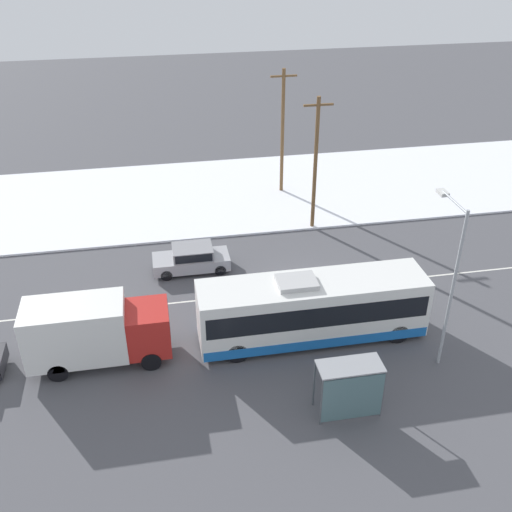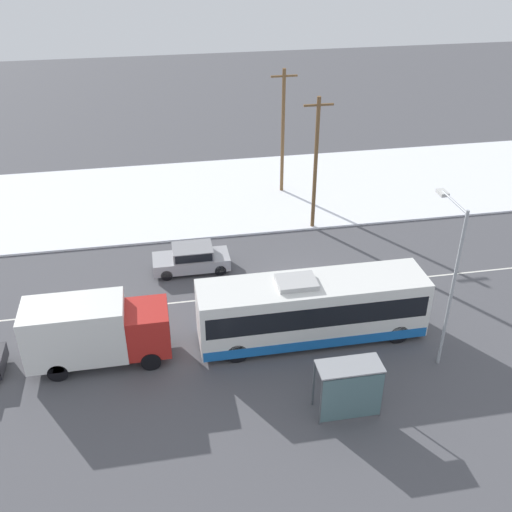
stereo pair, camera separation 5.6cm
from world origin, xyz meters
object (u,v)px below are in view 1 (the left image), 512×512
Objects in this scene: streetlamp at (451,267)px; utility_pole_roadside at (315,163)px; sedan_car at (192,258)px; utility_pole_snowlot at (283,131)px; city_bus at (312,309)px; pedestrian_at_stop at (341,372)px; box_truck at (94,330)px; bus_shelter at (351,384)px.

utility_pole_roadside is at bearing 99.37° from streetlamp.
utility_pole_roadside reaches higher than sedan_car.
utility_pole_roadside is 0.97× the size of utility_pole_snowlot.
city_bus is 6.89× the size of pedestrian_at_stop.
box_truck is (-9.98, 0.06, 0.09)m from city_bus.
city_bus reaches higher than sedan_car.
utility_pole_roadside is (2.75, 14.66, 3.49)m from pedestrian_at_stop.
pedestrian_at_stop is 0.18× the size of utility_pole_snowlot.
utility_pole_roadside is at bearing 79.39° from pedestrian_at_stop.
streetlamp is at bearing -24.76° from city_bus.
sedan_car is 12.09m from pedestrian_at_stop.
utility_pole_snowlot is at bearing 97.30° from utility_pole_roadside.
utility_pole_roadside is at bearing -154.76° from sedan_car.
utility_pole_roadside is at bearing 74.53° from city_bus.
city_bus is 4.12× the size of bus_shelter.
bus_shelter is 6.61m from streetlamp.
box_truck is at bearing -140.05° from utility_pole_roadside.
utility_pole_snowlot reaches higher than streetlamp.
city_bus is at bearing -105.47° from utility_pole_roadside.
streetlamp is 13.55m from utility_pole_roadside.
pedestrian_at_stop is 1.71m from bus_shelter.
city_bus is 1.39× the size of streetlamp.
utility_pole_snowlot is at bearing -127.28° from sedan_car.
utility_pole_roadside is (13.01, 10.89, 2.72)m from box_truck.
bus_shelter is 22.32m from utility_pole_snowlot.
utility_pole_snowlot reaches higher than bus_shelter.
bus_shelter is 0.30× the size of utility_pole_snowlot.
streetlamp is 0.91× the size of utility_pole_roadside.
sedan_car is 2.76× the size of pedestrian_at_stop.
city_bus reaches higher than box_truck.
sedan_car is 12.69m from utility_pole_snowlot.
streetlamp reaches higher than sedan_car.
utility_pole_snowlot reaches higher than utility_pole_roadside.
box_truck is 20.93m from utility_pole_snowlot.
utility_pole_roadside reaches higher than pedestrian_at_stop.
box_truck is at bearing 152.38° from bus_shelter.
box_truck is at bearing 159.85° from pedestrian_at_stop.
bus_shelter reaches higher than pedestrian_at_stop.
pedestrian_at_stop reaches higher than sedan_car.
utility_pole_snowlot is (12.26, 16.72, 2.85)m from box_truck.
utility_pole_snowlot reaches higher than sedan_car.
sedan_car is at bearing -154.76° from utility_pole_roadside.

